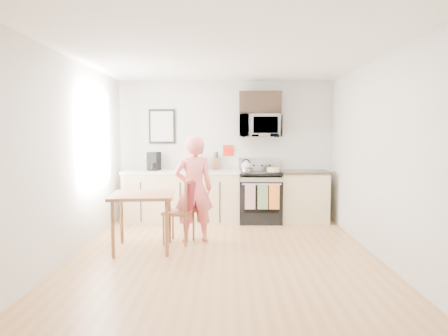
{
  "coord_description": "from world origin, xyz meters",
  "views": [
    {
      "loc": [
        0.05,
        -5.26,
        1.61
      ],
      "look_at": [
        -0.02,
        1.0,
        1.07
      ],
      "focal_mm": 32.0,
      "sensor_mm": 36.0,
      "label": 1
    }
  ],
  "objects_px": {
    "chair": "(187,203)",
    "person": "(194,189)",
    "microwave": "(260,126)",
    "range": "(260,198)",
    "cake": "(273,170)",
    "dining_table": "(143,200)"
  },
  "relations": [
    {
      "from": "person",
      "to": "chair",
      "type": "relative_size",
      "value": 1.68
    },
    {
      "from": "microwave",
      "to": "dining_table",
      "type": "bearing_deg",
      "value": -132.81
    },
    {
      "from": "microwave",
      "to": "chair",
      "type": "bearing_deg",
      "value": -126.62
    },
    {
      "from": "microwave",
      "to": "cake",
      "type": "bearing_deg",
      "value": -52.11
    },
    {
      "from": "microwave",
      "to": "dining_table",
      "type": "xyz_separation_m",
      "value": [
        -1.77,
        -1.91,
        -1.06
      ]
    },
    {
      "from": "microwave",
      "to": "person",
      "type": "xyz_separation_m",
      "value": [
        -1.09,
        -1.47,
        -0.97
      ]
    },
    {
      "from": "range",
      "to": "microwave",
      "type": "relative_size",
      "value": 1.53
    },
    {
      "from": "person",
      "to": "dining_table",
      "type": "xyz_separation_m",
      "value": [
        -0.67,
        -0.44,
        -0.1
      ]
    },
    {
      "from": "dining_table",
      "to": "cake",
      "type": "relative_size",
      "value": 3.04
    },
    {
      "from": "person",
      "to": "chair",
      "type": "bearing_deg",
      "value": 39.73
    },
    {
      "from": "range",
      "to": "cake",
      "type": "height_order",
      "value": "range"
    },
    {
      "from": "dining_table",
      "to": "chair",
      "type": "height_order",
      "value": "chair"
    },
    {
      "from": "person",
      "to": "cake",
      "type": "xyz_separation_m",
      "value": [
        1.32,
        1.18,
        0.18
      ]
    },
    {
      "from": "range",
      "to": "cake",
      "type": "distance_m",
      "value": 0.6
    },
    {
      "from": "person",
      "to": "microwave",
      "type": "bearing_deg",
      "value": -140.8
    },
    {
      "from": "cake",
      "to": "dining_table",
      "type": "bearing_deg",
      "value": -140.83
    },
    {
      "from": "person",
      "to": "dining_table",
      "type": "distance_m",
      "value": 0.81
    },
    {
      "from": "dining_table",
      "to": "cake",
      "type": "xyz_separation_m",
      "value": [
        1.99,
        1.62,
        0.27
      ]
    },
    {
      "from": "range",
      "to": "cake",
      "type": "xyz_separation_m",
      "value": [
        0.22,
        -0.18,
        0.53
      ]
    },
    {
      "from": "chair",
      "to": "person",
      "type": "bearing_deg",
      "value": 69.12
    },
    {
      "from": "range",
      "to": "dining_table",
      "type": "xyz_separation_m",
      "value": [
        -1.77,
        -1.8,
        0.26
      ]
    },
    {
      "from": "range",
      "to": "person",
      "type": "xyz_separation_m",
      "value": [
        -1.09,
        -1.37,
        0.36
      ]
    }
  ]
}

